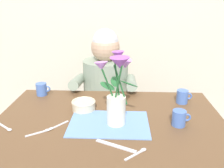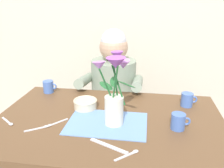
# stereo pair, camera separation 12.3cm
# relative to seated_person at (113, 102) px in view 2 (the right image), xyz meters

# --- Properties ---
(wood_panel_backdrop) EXTENTS (4.00, 0.10, 2.50)m
(wood_panel_backdrop) POSITION_rel_seated_person_xyz_m (0.06, 0.43, 0.69)
(wood_panel_backdrop) COLOR beige
(wood_panel_backdrop) RESTS_ON ground_plane
(dining_table) EXTENTS (1.20, 0.80, 0.74)m
(dining_table) POSITION_rel_seated_person_xyz_m (0.06, -0.62, 0.08)
(dining_table) COLOR brown
(dining_table) RESTS_ON ground_plane
(seated_person) EXTENTS (0.45, 0.47, 1.14)m
(seated_person) POSITION_rel_seated_person_xyz_m (0.00, 0.00, 0.00)
(seated_person) COLOR #4C4C56
(seated_person) RESTS_ON ground_plane
(striped_placemat) EXTENTS (0.40, 0.28, 0.00)m
(striped_placemat) POSITION_rel_seated_person_xyz_m (0.06, -0.66, 0.18)
(striped_placemat) COLOR #6B93D1
(striped_placemat) RESTS_ON dining_table
(flower_vase) EXTENTS (0.22, 0.22, 0.36)m
(flower_vase) POSITION_rel_seated_person_xyz_m (0.10, -0.67, 0.35)
(flower_vase) COLOR silver
(flower_vase) RESTS_ON dining_table
(ceramic_bowl) EXTENTS (0.14, 0.14, 0.06)m
(ceramic_bowl) POSITION_rel_seated_person_xyz_m (-0.09, -0.51, 0.21)
(ceramic_bowl) COLOR beige
(ceramic_bowl) RESTS_ON dining_table
(dinner_knife) EXTENTS (0.18, 0.10, 0.00)m
(dinner_knife) POSITION_rel_seated_person_xyz_m (0.10, -0.86, 0.18)
(dinner_knife) COLOR silver
(dinner_knife) RESTS_ON dining_table
(ceramic_mug) EXTENTS (0.09, 0.07, 0.08)m
(ceramic_mug) POSITION_rel_seated_person_xyz_m (0.41, -0.66, 0.22)
(ceramic_mug) COLOR #476BB7
(ceramic_mug) RESTS_ON dining_table
(tea_cup) EXTENTS (0.09, 0.07, 0.08)m
(tea_cup) POSITION_rel_seated_person_xyz_m (0.49, -0.38, 0.22)
(tea_cup) COLOR #476BB7
(tea_cup) RESTS_ON dining_table
(coffee_cup) EXTENTS (0.09, 0.07, 0.08)m
(coffee_cup) POSITION_rel_seated_person_xyz_m (-0.40, -0.30, 0.22)
(coffee_cup) COLOR #476BB7
(coffee_cup) RESTS_ON dining_table
(spoon_0) EXTENTS (0.09, 0.10, 0.01)m
(spoon_0) POSITION_rel_seated_person_xyz_m (-0.20, -0.71, 0.18)
(spoon_0) COLOR silver
(spoon_0) RESTS_ON dining_table
(spoon_1) EXTENTS (0.10, 0.08, 0.01)m
(spoon_1) POSITION_rel_seated_person_xyz_m (-0.43, -0.73, 0.18)
(spoon_1) COLOR silver
(spoon_1) RESTS_ON dining_table
(spoon_2) EXTENTS (0.10, 0.09, 0.01)m
(spoon_2) POSITION_rel_seated_person_xyz_m (0.20, -0.90, 0.18)
(spoon_2) COLOR silver
(spoon_2) RESTS_ON dining_table
(spoon_3) EXTENTS (0.11, 0.08, 0.01)m
(spoon_3) POSITION_rel_seated_person_xyz_m (-0.25, -0.76, 0.18)
(spoon_3) COLOR silver
(spoon_3) RESTS_ON dining_table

